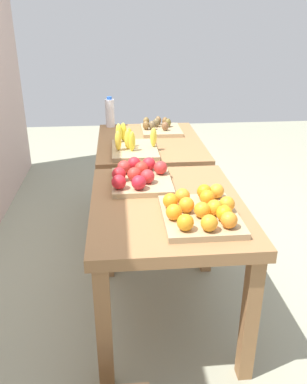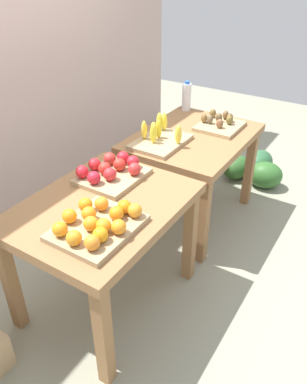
{
  "view_description": "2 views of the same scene",
  "coord_description": "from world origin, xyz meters",
  "px_view_note": "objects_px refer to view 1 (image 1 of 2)",
  "views": [
    {
      "loc": [
        -2.45,
        0.24,
        1.67
      ],
      "look_at": [
        0.04,
        0.02,
        0.55
      ],
      "focal_mm": 37.59,
      "sensor_mm": 36.0,
      "label": 1
    },
    {
      "loc": [
        -1.92,
        -1.2,
        1.97
      ],
      "look_at": [
        -0.07,
        -0.03,
        0.59
      ],
      "focal_mm": 35.81,
      "sensor_mm": 36.0,
      "label": 2
    }
  ],
  "objects_px": {
    "orange_bin": "(201,210)",
    "water_bottle": "(110,113)",
    "banana_crate": "(133,146)",
    "display_table_right": "(150,154)",
    "apple_bin": "(139,176)",
    "watermelon_pile": "(168,173)",
    "display_table_left": "(167,221)",
    "kiwi_bin": "(160,128)"
  },
  "relations": [
    {
      "from": "orange_bin",
      "to": "water_bottle",
      "type": "distance_m",
      "value": 1.83
    },
    {
      "from": "banana_crate",
      "to": "water_bottle",
      "type": "bearing_deg",
      "value": 13.0
    },
    {
      "from": "display_table_right",
      "to": "orange_bin",
      "type": "bearing_deg",
      "value": -174.01
    },
    {
      "from": "apple_bin",
      "to": "watermelon_pile",
      "type": "relative_size",
      "value": 0.64
    },
    {
      "from": "display_table_right",
      "to": "watermelon_pile",
      "type": "distance_m",
      "value": 1.08
    },
    {
      "from": "watermelon_pile",
      "to": "water_bottle",
      "type": "bearing_deg",
      "value": 128.62
    },
    {
      "from": "display_table_left",
      "to": "orange_bin",
      "type": "bearing_deg",
      "value": -145.88
    },
    {
      "from": "orange_bin",
      "to": "kiwi_bin",
      "type": "distance_m",
      "value": 1.57
    },
    {
      "from": "display_table_left",
      "to": "display_table_right",
      "type": "distance_m",
      "value": 1.12
    },
    {
      "from": "water_bottle",
      "to": "watermelon_pile",
      "type": "xyz_separation_m",
      "value": [
        0.45,
        -0.57,
        -0.76
      ]
    },
    {
      "from": "kiwi_bin",
      "to": "watermelon_pile",
      "type": "xyz_separation_m",
      "value": [
        0.66,
        -0.16,
        -0.67
      ]
    },
    {
      "from": "orange_bin",
      "to": "watermelon_pile",
      "type": "xyz_separation_m",
      "value": [
        2.23,
        -0.12,
        -0.68
      ]
    },
    {
      "from": "display_table_left",
      "to": "watermelon_pile",
      "type": "height_order",
      "value": "display_table_left"
    },
    {
      "from": "display_table_right",
      "to": "kiwi_bin",
      "type": "height_order",
      "value": "kiwi_bin"
    },
    {
      "from": "banana_crate",
      "to": "water_bottle",
      "type": "xyz_separation_m",
      "value": [
        0.71,
        0.16,
        0.08
      ]
    },
    {
      "from": "display_table_left",
      "to": "banana_crate",
      "type": "bearing_deg",
      "value": 9.38
    },
    {
      "from": "display_table_left",
      "to": "water_bottle",
      "type": "relative_size",
      "value": 4.03
    },
    {
      "from": "display_table_right",
      "to": "kiwi_bin",
      "type": "xyz_separation_m",
      "value": [
        0.24,
        -0.11,
        0.14
      ]
    },
    {
      "from": "kiwi_bin",
      "to": "water_bottle",
      "type": "relative_size",
      "value": 1.4
    },
    {
      "from": "watermelon_pile",
      "to": "kiwi_bin",
      "type": "bearing_deg",
      "value": 166.62
    },
    {
      "from": "display_table_right",
      "to": "banana_crate",
      "type": "height_order",
      "value": "banana_crate"
    },
    {
      "from": "orange_bin",
      "to": "banana_crate",
      "type": "relative_size",
      "value": 1.0
    },
    {
      "from": "display_table_right",
      "to": "orange_bin",
      "type": "height_order",
      "value": "orange_bin"
    },
    {
      "from": "display_table_left",
      "to": "apple_bin",
      "type": "height_order",
      "value": "apple_bin"
    },
    {
      "from": "banana_crate",
      "to": "kiwi_bin",
      "type": "xyz_separation_m",
      "value": [
        0.51,
        -0.25,
        -0.01
      ]
    },
    {
      "from": "orange_bin",
      "to": "display_table_left",
      "type": "bearing_deg",
      "value": 34.12
    },
    {
      "from": "display_table_right",
      "to": "banana_crate",
      "type": "bearing_deg",
      "value": 151.61
    },
    {
      "from": "banana_crate",
      "to": "water_bottle",
      "type": "distance_m",
      "value": 0.73
    },
    {
      "from": "display_table_right",
      "to": "banana_crate",
      "type": "distance_m",
      "value": 0.34
    },
    {
      "from": "orange_bin",
      "to": "apple_bin",
      "type": "height_order",
      "value": "apple_bin"
    },
    {
      "from": "kiwi_bin",
      "to": "water_bottle",
      "type": "bearing_deg",
      "value": 63.73
    },
    {
      "from": "apple_bin",
      "to": "display_table_right",
      "type": "bearing_deg",
      "value": -8.74
    },
    {
      "from": "orange_bin",
      "to": "apple_bin",
      "type": "bearing_deg",
      "value": 30.02
    },
    {
      "from": "display_table_left",
      "to": "orange_bin",
      "type": "xyz_separation_m",
      "value": [
        -0.21,
        -0.14,
        0.16
      ]
    },
    {
      "from": "watermelon_pile",
      "to": "display_table_left",
      "type": "bearing_deg",
      "value": 172.58
    },
    {
      "from": "display_table_left",
      "to": "display_table_right",
      "type": "height_order",
      "value": "same"
    },
    {
      "from": "orange_bin",
      "to": "display_table_right",
      "type": "bearing_deg",
      "value": 5.99
    },
    {
      "from": "display_table_left",
      "to": "water_bottle",
      "type": "height_order",
      "value": "water_bottle"
    },
    {
      "from": "kiwi_bin",
      "to": "orange_bin",
      "type": "bearing_deg",
      "value": -178.83
    },
    {
      "from": "apple_bin",
      "to": "watermelon_pile",
      "type": "distance_m",
      "value": 1.93
    },
    {
      "from": "display_table_left",
      "to": "water_bottle",
      "type": "bearing_deg",
      "value": 11.03
    },
    {
      "from": "apple_bin",
      "to": "water_bottle",
      "type": "height_order",
      "value": "water_bottle"
    }
  ]
}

